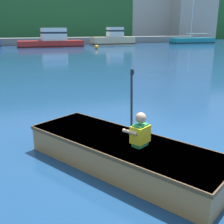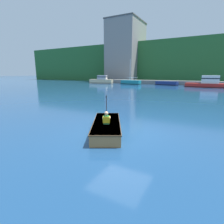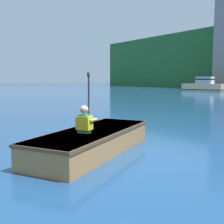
{
  "view_description": "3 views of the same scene",
  "coord_description": "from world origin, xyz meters",
  "px_view_note": "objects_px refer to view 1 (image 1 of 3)",
  "views": [
    {
      "loc": [
        -2.33,
        -4.17,
        2.28
      ],
      "look_at": [
        -0.62,
        0.3,
        0.83
      ],
      "focal_mm": 45.0,
      "sensor_mm": 36.0,
      "label": 1
    },
    {
      "loc": [
        3.22,
        -6.68,
        2.61
      ],
      "look_at": [
        -0.62,
        0.3,
        0.83
      ],
      "focal_mm": 28.0,
      "sensor_mm": 36.0,
      "label": 2
    },
    {
      "loc": [
        4.34,
        -3.31,
        1.52
      ],
      "look_at": [
        -0.62,
        0.3,
        0.83
      ],
      "focal_mm": 45.0,
      "sensor_mm": 36.0,
      "label": 3
    }
  ],
  "objects_px": {
    "person_paddler": "(140,131)",
    "channel_buoy": "(96,47)",
    "moored_boat_dock_west_inner": "(113,39)",
    "moored_boat_dock_east_end": "(192,41)",
    "rowboat_foreground": "(120,151)",
    "moored_boat_dock_center_far": "(52,40)"
  },
  "relations": [
    {
      "from": "person_paddler",
      "to": "channel_buoy",
      "type": "xyz_separation_m",
      "value": [
        7.5,
        25.68,
        -0.51
      ]
    },
    {
      "from": "moored_boat_dock_west_inner",
      "to": "moored_boat_dock_east_end",
      "type": "distance_m",
      "value": 11.79
    },
    {
      "from": "moored_boat_dock_west_inner",
      "to": "rowboat_foreground",
      "type": "bearing_deg",
      "value": -110.91
    },
    {
      "from": "moored_boat_dock_west_inner",
      "to": "rowboat_foreground",
      "type": "xyz_separation_m",
      "value": [
        -12.01,
        -31.43,
        -0.52
      ]
    },
    {
      "from": "moored_boat_dock_east_end",
      "to": "channel_buoy",
      "type": "height_order",
      "value": "moored_boat_dock_east_end"
    },
    {
      "from": "moored_boat_dock_west_inner",
      "to": "moored_boat_dock_east_end",
      "type": "bearing_deg",
      "value": -4.49
    },
    {
      "from": "rowboat_foreground",
      "to": "channel_buoy",
      "type": "xyz_separation_m",
      "value": [
        7.69,
        25.34,
        -0.05
      ]
    },
    {
      "from": "rowboat_foreground",
      "to": "person_paddler",
      "type": "height_order",
      "value": "person_paddler"
    },
    {
      "from": "moored_boat_dock_west_inner",
      "to": "moored_boat_dock_center_far",
      "type": "distance_m",
      "value": 8.31
    },
    {
      "from": "person_paddler",
      "to": "moored_boat_dock_west_inner",
      "type": "bearing_deg",
      "value": 69.59
    },
    {
      "from": "channel_buoy",
      "to": "moored_boat_dock_east_end",
      "type": "bearing_deg",
      "value": 17.83
    },
    {
      "from": "moored_boat_dock_center_far",
      "to": "rowboat_foreground",
      "type": "xyz_separation_m",
      "value": [
        -3.79,
        -30.24,
        -0.5
      ]
    },
    {
      "from": "moored_boat_dock_east_end",
      "to": "rowboat_foreground",
      "type": "height_order",
      "value": "moored_boat_dock_east_end"
    },
    {
      "from": "moored_boat_dock_west_inner",
      "to": "channel_buoy",
      "type": "bearing_deg",
      "value": -125.37
    },
    {
      "from": "moored_boat_dock_center_far",
      "to": "person_paddler",
      "type": "xyz_separation_m",
      "value": [
        -3.6,
        -30.58,
        -0.04
      ]
    },
    {
      "from": "moored_boat_dock_east_end",
      "to": "channel_buoy",
      "type": "bearing_deg",
      "value": -162.17
    },
    {
      "from": "moored_boat_dock_west_inner",
      "to": "channel_buoy",
      "type": "distance_m",
      "value": 7.49
    },
    {
      "from": "person_paddler",
      "to": "rowboat_foreground",
      "type": "bearing_deg",
      "value": 118.64
    },
    {
      "from": "moored_boat_dock_center_far",
      "to": "person_paddler",
      "type": "relative_size",
      "value": 6.32
    },
    {
      "from": "moored_boat_dock_center_far",
      "to": "person_paddler",
      "type": "distance_m",
      "value": 30.79
    },
    {
      "from": "moored_boat_dock_west_inner",
      "to": "moored_boat_dock_center_far",
      "type": "height_order",
      "value": "moored_boat_dock_west_inner"
    },
    {
      "from": "moored_boat_dock_center_far",
      "to": "person_paddler",
      "type": "height_order",
      "value": "moored_boat_dock_center_far"
    }
  ]
}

